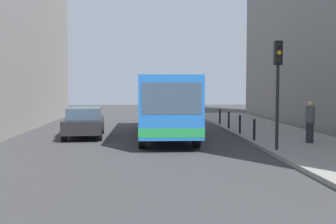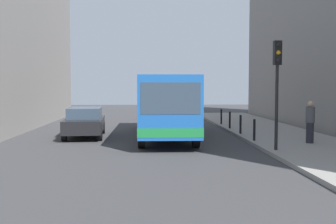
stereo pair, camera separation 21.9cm
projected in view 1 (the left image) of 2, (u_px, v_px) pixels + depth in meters
ground_plane at (179, 147)px, 17.37m from camera, size 80.00×80.00×0.00m
sidewalk at (304, 144)px, 17.72m from camera, size 4.40×40.00×0.15m
bus at (165, 103)px, 21.06m from camera, size 2.66×11.05×3.00m
car_beside_bus at (84, 122)px, 20.75m from camera, size 2.07×4.50×1.48m
traffic_light at (278, 74)px, 15.48m from camera, size 0.28×0.33×4.10m
bollard_near at (254, 130)px, 18.37m from camera, size 0.11×0.11×0.95m
bollard_mid at (240, 124)px, 21.04m from camera, size 0.11×0.11×0.95m
bollard_far at (229, 120)px, 23.70m from camera, size 0.11×0.11×0.95m
bollard_farthest at (220, 117)px, 26.37m from camera, size 0.11×0.11×0.95m
pedestrian_near_signal at (310, 122)px, 17.55m from camera, size 0.38×0.38×1.79m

